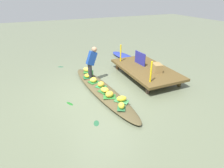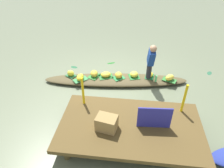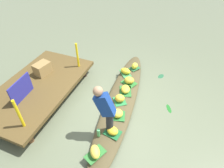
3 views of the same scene
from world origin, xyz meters
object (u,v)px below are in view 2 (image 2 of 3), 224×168
Objects in this scene: banana_bunch_1 at (134,74)px; banana_bunch_2 at (170,78)px; banana_bunch_7 at (119,75)px; banana_bunch_0 at (106,75)px; banana_bunch_4 at (80,77)px; banana_bunch_3 at (150,74)px; produce_crate at (107,123)px; market_banner at (154,118)px; banana_bunch_5 at (94,74)px; banana_bunch_6 at (71,73)px; vendor_boat at (116,80)px; vendor_person at (151,60)px; water_bottle at (156,79)px.

banana_bunch_1 is 1.11m from banana_bunch_2.
banana_bunch_0 is at bearing -2.63° from banana_bunch_7.
banana_bunch_4 is at bearing 6.26° from banana_bunch_2.
banana_bunch_3 is at bearing -168.78° from banana_bunch_7.
banana_bunch_2 is at bearing -178.76° from banana_bunch_0.
banana_bunch_7 is (-1.19, -0.24, 0.01)m from banana_bunch_4.
market_banner is at bearing -170.30° from produce_crate.
banana_bunch_5 is at bearing -72.57° from produce_crate.
vendor_boat is at bearing -177.54° from banana_bunch_6.
vendor_person is (-2.14, -0.26, 0.60)m from banana_bunch_4.
banana_bunch_7 is at bearing 14.56° from banana_bunch_1.
banana_bunch_1 is at bearing 7.89° from banana_bunch_3.
banana_bunch_5 reaches higher than banana_bunch_0.
vendor_boat is at bearing -2.73° from water_bottle.
banana_bunch_3 is (0.61, -0.13, -0.02)m from banana_bunch_2.
water_bottle reaches higher than banana_bunch_6.
banana_bunch_4 is 0.43× the size of market_banner.
banana_bunch_3 reaches higher than vendor_boat.
produce_crate reaches higher than banana_bunch_0.
banana_bunch_4 is 1.55× the size of water_bottle.
vendor_person is (0.65, 0.04, 0.60)m from banana_bunch_2.
market_banner is (-1.38, 2.21, 0.40)m from banana_bunch_0.
water_bottle reaches higher than banana_bunch_7.
banana_bunch_7 is 1.17m from water_bottle.
market_banner is (0.02, 2.39, 0.40)m from banana_bunch_3.
market_banner is at bearing 74.37° from banana_bunch_2.
vendor_boat is 14.41× the size of banana_bunch_4.
banana_bunch_6 reaches higher than banana_bunch_2.
banana_bunch_3 is 2.78m from produce_crate.
produce_crate reaches higher than vendor_boat.
banana_bunch_2 is 0.96× the size of banana_bunch_4.
vendor_person is at bearing -179.47° from banana_bunch_5.
banana_bunch_4 is at bearing 153.00° from banana_bunch_6.
water_bottle is at bearing 178.19° from banana_bunch_5.
banana_bunch_1 is 2.56m from produce_crate.
banana_bunch_0 is at bearing 1.24° from banana_bunch_2.
banana_bunch_2 is 1.60m from banana_bunch_7.
water_bottle is 0.46× the size of produce_crate.
banana_bunch_7 reaches higher than banana_bunch_0.
banana_bunch_0 is 1.14m from banana_bunch_6.
banana_bunch_0 is 1.23× the size of banana_bunch_3.
banana_bunch_2 is at bearing 176.13° from vendor_boat.
water_bottle reaches higher than banana_bunch_0.
banana_bunch_2 reaches higher than banana_bunch_4.
vendor_person is at bearing -178.77° from banana_bunch_7.
banana_bunch_6 is 0.89× the size of banana_bunch_7.
water_bottle is (0.43, 0.12, 0.00)m from banana_bunch_2.
produce_crate is (-0.05, 2.37, 0.47)m from vendor_boat.
market_banner is (0.20, 2.13, 0.38)m from water_bottle.
banana_bunch_7 is 1.12m from vendor_person.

